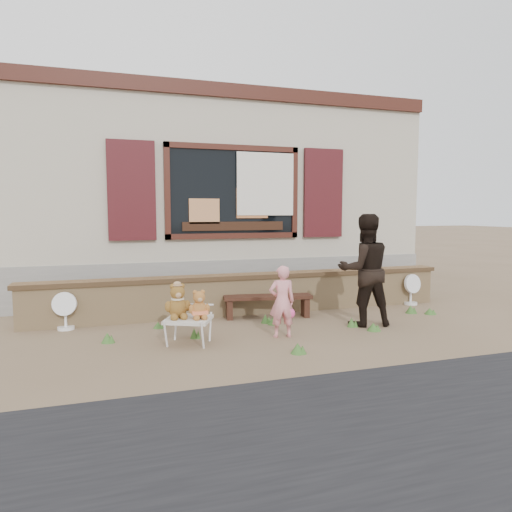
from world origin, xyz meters
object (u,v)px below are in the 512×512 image
object	(u,v)px
bench	(268,301)
teddy_bear_right	(199,304)
teddy_bear_left	(178,300)
child	(282,301)
adult	(365,270)
folding_chair	(189,320)

from	to	relation	value
bench	teddy_bear_right	size ratio (longest dim) A/B	3.87
teddy_bear_left	teddy_bear_right	distance (m)	0.28
teddy_bear_right	teddy_bear_left	bearing A→B (deg)	180.00
bench	child	distance (m)	1.17
teddy_bear_left	adult	size ratio (longest dim) A/B	0.27
bench	teddy_bear_left	size ratio (longest dim) A/B	3.20
folding_chair	adult	xyz separation A→B (m)	(2.66, 0.20, 0.52)
teddy_bear_left	adult	distance (m)	2.81
bench	folding_chair	xyz separation A→B (m)	(-1.45, -1.08, 0.05)
teddy_bear_right	child	world-z (taller)	child
teddy_bear_left	child	size ratio (longest dim) A/B	0.46
folding_chair	adult	world-z (taller)	adult
folding_chair	child	distance (m)	1.27
teddy_bear_left	child	world-z (taller)	child
adult	bench	bearing A→B (deg)	-26.99
bench	adult	xyz separation A→B (m)	(1.22, -0.88, 0.57)
folding_chair	adult	distance (m)	2.72
teddy_bear_right	adult	bearing A→B (deg)	30.30
teddy_bear_left	teddy_bear_right	bearing A→B (deg)	-0.00
bench	adult	size ratio (longest dim) A/B	0.87
adult	child	bearing A→B (deg)	18.98
folding_chair	child	world-z (taller)	child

